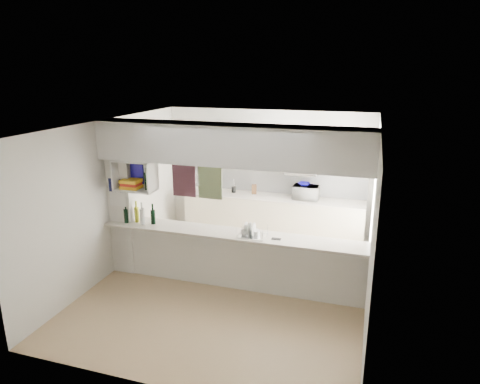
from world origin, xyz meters
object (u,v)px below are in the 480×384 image
at_px(dish_rack, 252,231).
at_px(wine_bottles, 140,215).
at_px(bowl, 304,184).
at_px(microwave, 306,192).

height_order(dish_rack, wine_bottles, wine_bottles).
height_order(bowl, wine_bottles, wine_bottles).
bearing_deg(microwave, dish_rack, 78.86).
relative_size(bowl, wine_bottles, 0.44).
height_order(bowl, dish_rack, bowl).
relative_size(bowl, dish_rack, 0.54).
distance_m(bowl, dish_rack, 2.21).
xyz_separation_m(dish_rack, wine_bottles, (-1.92, -0.00, 0.05)).
bearing_deg(dish_rack, bowl, 79.33).
relative_size(dish_rack, wine_bottles, 0.81).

